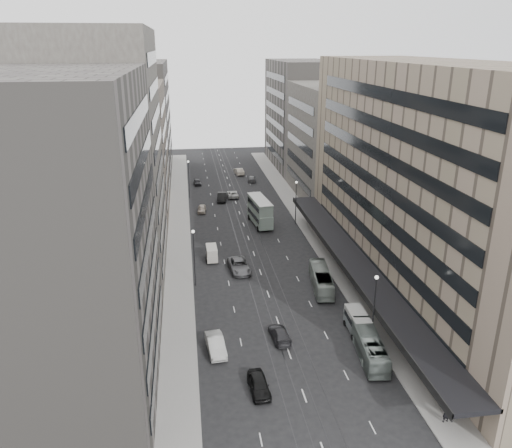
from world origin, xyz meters
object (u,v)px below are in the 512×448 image
bus_near (369,345)px  sedan_0 (259,385)px  vw_microbus (358,322)px  sedan_1 (216,345)px  pedestrian (446,413)px  bus_far (321,279)px  sedan_2 (239,266)px  double_decker (260,211)px  panel_van (212,253)px

bus_near → sedan_0: size_ratio=2.13×
vw_microbus → sedan_1: size_ratio=0.95×
sedan_0 → pedestrian: pedestrian is taller
bus_far → sedan_1: size_ratio=1.92×
sedan_0 → sedan_2: bearing=84.3°
sedan_2 → double_decker: bearing=67.7°
sedan_1 → double_decker: bearing=68.9°
sedan_2 → pedestrian: bearing=-71.8°
bus_far → sedan_0: size_ratio=2.15×
sedan_1 → bus_near: bearing=-16.7°
bus_far → pedestrian: 27.43m
bus_near → sedan_2: bus_near is taller
bus_far → sedan_1: bus_far is taller
sedan_1 → pedestrian: bearing=-41.4°
panel_van → bus_near: bearing=-61.8°
panel_van → bus_far: bearing=-39.3°
bus_near → sedan_2: 26.04m
sedan_2 → sedan_0: bearing=-97.5°
vw_microbus → sedan_2: 22.13m
sedan_1 → pedestrian: 24.03m
panel_van → sedan_0: panel_van is taller
sedan_1 → sedan_2: sedan_2 is taller
sedan_2 → vw_microbus: bearing=-62.8°
bus_far → pedestrian: bus_far is taller
bus_far → sedan_0: bearing=67.5°
bus_near → sedan_1: bus_near is taller
bus_far → sedan_2: size_ratio=1.59×
bus_far → sedan_1: (-15.47, -13.13, -0.52)m
vw_microbus → sedan_0: size_ratio=1.07×
double_decker → sedan_1: double_decker is taller
bus_far → sedan_1: 20.30m
sedan_0 → pedestrian: (15.84, -6.67, 0.35)m
double_decker → bus_far: bearing=-86.8°
sedan_1 → sedan_2: 20.78m
bus_far → vw_microbus: size_ratio=2.02×
bus_far → vw_microbus: bearing=103.3°
bus_far → panel_van: 18.49m
bus_near → sedan_1: 16.65m
vw_microbus → sedan_0: vw_microbus is taller
double_decker → sedan_2: bearing=-113.6°
vw_microbus → sedan_1: (-16.67, -1.50, -0.60)m
bus_near → sedan_1: bearing=-4.4°
bus_near → panel_van: size_ratio=2.65×
sedan_1 → vw_microbus: bearing=-0.6°
double_decker → vw_microbus: size_ratio=1.97×
double_decker → pedestrian: double_decker is taller
bus_near → sedan_0: (-12.65, -4.17, -0.57)m
double_decker → pedestrian: size_ratio=4.89×
bus_far → pedestrian: bearing=105.9°
panel_van → pedestrian: (18.49, -38.68, -0.14)m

